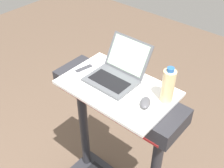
{
  "coord_description": "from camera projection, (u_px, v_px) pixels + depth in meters",
  "views": [
    {
      "loc": [
        0.85,
        -0.35,
        2.27
      ],
      "look_at": [
        0.0,
        0.65,
        1.23
      ],
      "focal_mm": 45.26,
      "sensor_mm": 36.0,
      "label": 1
    }
  ],
  "objects": [
    {
      "name": "desk_board",
      "position": [
        117.0,
        88.0,
        1.74
      ],
      "size": [
        0.7,
        0.44,
        0.02
      ],
      "primitive_type": "cube",
      "color": "white",
      "rests_on": "treadmill_base"
    },
    {
      "name": "tv_remote",
      "position": [
        84.0,
        70.0,
        1.85
      ],
      "size": [
        0.08,
        0.17,
        0.02
      ],
      "color": "silver",
      "rests_on": "desk_board"
    },
    {
      "name": "laptop",
      "position": [
        117.0,
        72.0,
        1.77
      ],
      "size": [
        0.3,
        0.34,
        0.22
      ],
      "rotation": [
        0.0,
        0.0,
        -0.06
      ],
      "color": "#515459",
      "rests_on": "desk_board"
    },
    {
      "name": "water_bottle",
      "position": [
        168.0,
        86.0,
        1.57
      ],
      "size": [
        0.07,
        0.07,
        0.23
      ],
      "color": "beige",
      "rests_on": "desk_board"
    },
    {
      "name": "computer_mouse",
      "position": [
        145.0,
        103.0,
        1.59
      ],
      "size": [
        0.1,
        0.12,
        0.03
      ],
      "primitive_type": "ellipsoid",
      "rotation": [
        0.0,
        0.0,
        0.48
      ],
      "color": "#4C4C51",
      "rests_on": "desk_board"
    }
  ]
}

